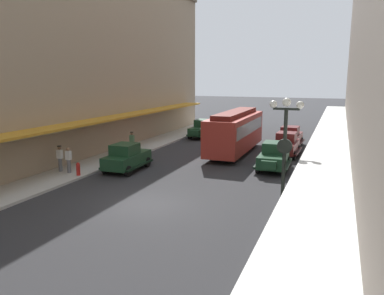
{
  "coord_description": "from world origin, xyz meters",
  "views": [
    {
      "loc": [
        8.5,
        -15.65,
        6.19
      ],
      "look_at": [
        0.0,
        6.0,
        1.8
      ],
      "focal_mm": 35.27,
      "sensor_mm": 36.0,
      "label": 1
    }
  ],
  "objects_px": {
    "pedestrian_3": "(60,158)",
    "pedestrian_5": "(307,170)",
    "parked_car_3": "(274,156)",
    "pedestrian_1": "(69,160)",
    "parked_car_4": "(127,157)",
    "pedestrian_2": "(132,142)",
    "parked_car_2": "(290,136)",
    "fire_hydrant": "(78,169)",
    "parked_car_0": "(286,144)",
    "lamp_post_with_clock": "(284,152)",
    "streetcar": "(235,130)",
    "pedestrian_0": "(337,138)",
    "parked_car_1": "(202,128)"
  },
  "relations": [
    {
      "from": "pedestrian_3",
      "to": "pedestrian_5",
      "type": "relative_size",
      "value": 1.02
    },
    {
      "from": "parked_car_3",
      "to": "pedestrian_1",
      "type": "bearing_deg",
      "value": -152.3
    },
    {
      "from": "parked_car_4",
      "to": "pedestrian_3",
      "type": "bearing_deg",
      "value": -147.69
    },
    {
      "from": "parked_car_3",
      "to": "pedestrian_1",
      "type": "xyz_separation_m",
      "value": [
        -11.88,
        -6.24,
        0.05
      ]
    },
    {
      "from": "pedestrian_1",
      "to": "parked_car_3",
      "type": "bearing_deg",
      "value": 27.7
    },
    {
      "from": "pedestrian_1",
      "to": "pedestrian_3",
      "type": "xyz_separation_m",
      "value": [
        -0.77,
        0.11,
        0.02
      ]
    },
    {
      "from": "pedestrian_2",
      "to": "pedestrian_1",
      "type": "bearing_deg",
      "value": -93.15
    },
    {
      "from": "parked_car_2",
      "to": "pedestrian_5",
      "type": "distance_m",
      "value": 12.78
    },
    {
      "from": "parked_car_4",
      "to": "pedestrian_3",
      "type": "relative_size",
      "value": 2.57
    },
    {
      "from": "parked_car_3",
      "to": "pedestrian_2",
      "type": "distance_m",
      "value": 11.53
    },
    {
      "from": "fire_hydrant",
      "to": "parked_car_2",
      "type": "bearing_deg",
      "value": 55.31
    },
    {
      "from": "parked_car_0",
      "to": "parked_car_3",
      "type": "bearing_deg",
      "value": -91.62
    },
    {
      "from": "lamp_post_with_clock",
      "to": "parked_car_2",
      "type": "bearing_deg",
      "value": 95.97
    },
    {
      "from": "streetcar",
      "to": "pedestrian_2",
      "type": "distance_m",
      "value": 8.41
    },
    {
      "from": "lamp_post_with_clock",
      "to": "pedestrian_0",
      "type": "distance_m",
      "value": 18.54
    },
    {
      "from": "lamp_post_with_clock",
      "to": "pedestrian_1",
      "type": "bearing_deg",
      "value": 169.15
    },
    {
      "from": "parked_car_0",
      "to": "parked_car_1",
      "type": "relative_size",
      "value": 1.0
    },
    {
      "from": "parked_car_0",
      "to": "lamp_post_with_clock",
      "type": "bearing_deg",
      "value": -82.96
    },
    {
      "from": "parked_car_3",
      "to": "pedestrian_3",
      "type": "relative_size",
      "value": 2.57
    },
    {
      "from": "fire_hydrant",
      "to": "parked_car_0",
      "type": "bearing_deg",
      "value": 46.12
    },
    {
      "from": "pedestrian_0",
      "to": "pedestrian_2",
      "type": "bearing_deg",
      "value": -151.14
    },
    {
      "from": "pedestrian_3",
      "to": "pedestrian_2",
      "type": "bearing_deg",
      "value": 80.64
    },
    {
      "from": "parked_car_3",
      "to": "lamp_post_with_clock",
      "type": "distance_m",
      "value": 9.29
    },
    {
      "from": "parked_car_0",
      "to": "parked_car_4",
      "type": "xyz_separation_m",
      "value": [
        -9.21,
        -8.77,
        0.0
      ]
    },
    {
      "from": "streetcar",
      "to": "lamp_post_with_clock",
      "type": "bearing_deg",
      "value": -66.74
    },
    {
      "from": "parked_car_1",
      "to": "pedestrian_5",
      "type": "xyz_separation_m",
      "value": [
        11.51,
        -14.4,
        0.05
      ]
    },
    {
      "from": "parked_car_0",
      "to": "parked_car_2",
      "type": "xyz_separation_m",
      "value": [
        -0.18,
        4.22,
        0.0
      ]
    },
    {
      "from": "parked_car_4",
      "to": "pedestrian_5",
      "type": "height_order",
      "value": "parked_car_4"
    },
    {
      "from": "parked_car_0",
      "to": "streetcar",
      "type": "distance_m",
      "value": 4.13
    },
    {
      "from": "pedestrian_5",
      "to": "streetcar",
      "type": "bearing_deg",
      "value": 128.98
    },
    {
      "from": "parked_car_4",
      "to": "pedestrian_5",
      "type": "relative_size",
      "value": 2.62
    },
    {
      "from": "pedestrian_5",
      "to": "pedestrian_1",
      "type": "bearing_deg",
      "value": -168.83
    },
    {
      "from": "pedestrian_0",
      "to": "pedestrian_3",
      "type": "xyz_separation_m",
      "value": [
        -16.57,
        -15.58,
        0.02
      ]
    },
    {
      "from": "parked_car_2",
      "to": "pedestrian_3",
      "type": "bearing_deg",
      "value": -129.59
    },
    {
      "from": "parked_car_3",
      "to": "pedestrian_0",
      "type": "relative_size",
      "value": 2.62
    },
    {
      "from": "parked_car_3",
      "to": "pedestrian_1",
      "type": "height_order",
      "value": "parked_car_3"
    },
    {
      "from": "parked_car_4",
      "to": "parked_car_1",
      "type": "bearing_deg",
      "value": 90.01
    },
    {
      "from": "streetcar",
      "to": "fire_hydrant",
      "type": "bearing_deg",
      "value": -122.96
    },
    {
      "from": "streetcar",
      "to": "fire_hydrant",
      "type": "relative_size",
      "value": 11.72
    },
    {
      "from": "pedestrian_0",
      "to": "parked_car_2",
      "type": "bearing_deg",
      "value": -175.39
    },
    {
      "from": "parked_car_4",
      "to": "pedestrian_3",
      "type": "distance_m",
      "value": 4.24
    },
    {
      "from": "streetcar",
      "to": "pedestrian_2",
      "type": "bearing_deg",
      "value": -156.21
    },
    {
      "from": "parked_car_3",
      "to": "fire_hydrant",
      "type": "height_order",
      "value": "parked_car_3"
    },
    {
      "from": "pedestrian_5",
      "to": "parked_car_4",
      "type": "bearing_deg",
      "value": -177.76
    },
    {
      "from": "streetcar",
      "to": "pedestrian_3",
      "type": "xyz_separation_m",
      "value": [
        -8.82,
        -10.46,
        -0.89
      ]
    },
    {
      "from": "fire_hydrant",
      "to": "pedestrian_3",
      "type": "xyz_separation_m",
      "value": [
        -1.75,
        0.45,
        0.45
      ]
    },
    {
      "from": "parked_car_2",
      "to": "pedestrian_3",
      "type": "height_order",
      "value": "parked_car_2"
    },
    {
      "from": "pedestrian_0",
      "to": "parked_car_1",
      "type": "bearing_deg",
      "value": 173.21
    },
    {
      "from": "parked_car_0",
      "to": "lamp_post_with_clock",
      "type": "height_order",
      "value": "lamp_post_with_clock"
    },
    {
      "from": "parked_car_0",
      "to": "pedestrian_2",
      "type": "bearing_deg",
      "value": -161.24
    }
  ]
}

